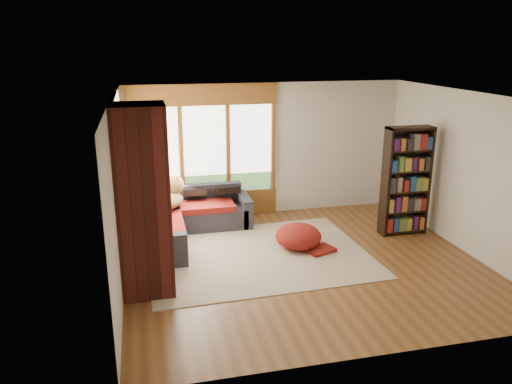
{
  "coord_description": "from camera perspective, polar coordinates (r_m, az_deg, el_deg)",
  "views": [
    {
      "loc": [
        -2.37,
        -6.84,
        3.36
      ],
      "look_at": [
        -0.57,
        0.87,
        0.95
      ],
      "focal_mm": 35.0,
      "sensor_mm": 36.0,
      "label": 1
    }
  ],
  "objects": [
    {
      "name": "ceiling",
      "position": [
        7.28,
        6.05,
        10.84
      ],
      "size": [
        5.5,
        5.5,
        0.0
      ],
      "primitive_type": "plane",
      "color": "white"
    },
    {
      "name": "throw_pillows",
      "position": [
        9.0,
        -9.34,
        -0.12
      ],
      "size": [
        1.98,
        1.68,
        0.45
      ],
      "color": "black",
      "rests_on": "sectional_sofa"
    },
    {
      "name": "wall_left",
      "position": [
        7.16,
        -15.6,
        -0.44
      ],
      "size": [
        0.04,
        5.0,
        2.6
      ],
      "primitive_type": "cube",
      "color": "silver",
      "rests_on": "ground"
    },
    {
      "name": "wall_right",
      "position": [
        8.79,
        22.99,
        2.01
      ],
      "size": [
        0.04,
        5.0,
        2.6
      ],
      "primitive_type": "cube",
      "color": "silver",
      "rests_on": "ground"
    },
    {
      "name": "wall_front",
      "position": [
        5.36,
        14.35,
        -6.24
      ],
      "size": [
        5.5,
        0.04,
        2.6
      ],
      "primitive_type": "cube",
      "color": "silver",
      "rests_on": "ground"
    },
    {
      "name": "wall_back",
      "position": [
        9.86,
        1.09,
        4.86
      ],
      "size": [
        5.5,
        0.04,
        2.6
      ],
      "primitive_type": "cube",
      "color": "silver",
      "rests_on": "ground"
    },
    {
      "name": "windows_back",
      "position": [
        9.6,
        -5.85,
        4.75
      ],
      "size": [
        2.82,
        0.1,
        1.9
      ],
      "color": "brown",
      "rests_on": "wall_back"
    },
    {
      "name": "floor",
      "position": [
        7.99,
        5.47,
        -8.04
      ],
      "size": [
        5.5,
        5.5,
        0.0
      ],
      "primitive_type": "plane",
      "color": "brown",
      "rests_on": "ground"
    },
    {
      "name": "area_rug",
      "position": [
        8.2,
        0.16,
        -7.23
      ],
      "size": [
        3.65,
        2.84,
        0.01
      ],
      "primitive_type": "cube",
      "rotation": [
        0.0,
        0.0,
        0.04
      ],
      "color": "silver",
      "rests_on": "ground"
    },
    {
      "name": "brick_chimney",
      "position": [
        6.81,
        -12.76,
        -1.11
      ],
      "size": [
        0.7,
        0.7,
        2.6
      ],
      "primitive_type": "cube",
      "color": "#471914",
      "rests_on": "ground"
    },
    {
      "name": "dog_brindle",
      "position": [
        8.48,
        -11.98,
        -1.47
      ],
      "size": [
        0.6,
        0.8,
        0.4
      ],
      "rotation": [
        0.0,
        0.0,
        1.82
      ],
      "color": "#2E2311",
      "rests_on": "sectional_sofa"
    },
    {
      "name": "dog_tan",
      "position": [
        8.95,
        -10.22,
        -0.1
      ],
      "size": [
        0.97,
        0.98,
        0.49
      ],
      "rotation": [
        0.0,
        0.0,
        0.81
      ],
      "color": "olive",
      "rests_on": "sectional_sofa"
    },
    {
      "name": "bookshelf",
      "position": [
        9.2,
        16.77,
        1.17
      ],
      "size": [
        0.84,
        0.28,
        1.95
      ],
      "color": "black",
      "rests_on": "ground"
    },
    {
      "name": "roller_blind",
      "position": [
        9.03,
        -15.03,
        6.07
      ],
      "size": [
        0.03,
        0.72,
        0.9
      ],
      "primitive_type": "cube",
      "color": "#829C5F",
      "rests_on": "wall_left"
    },
    {
      "name": "sectional_sofa",
      "position": [
        9.08,
        -9.74,
        -3.0
      ],
      "size": [
        2.2,
        2.2,
        0.8
      ],
      "rotation": [
        0.0,
        0.0,
        0.07
      ],
      "color": "#2A2930",
      "rests_on": "ground"
    },
    {
      "name": "windows_left",
      "position": [
        8.3,
        -15.15,
        2.31
      ],
      "size": [
        0.1,
        2.62,
        1.9
      ],
      "color": "brown",
      "rests_on": "wall_left"
    },
    {
      "name": "pouf",
      "position": [
        8.44,
        4.87,
        -4.98
      ],
      "size": [
        0.83,
        0.83,
        0.42
      ],
      "primitive_type": "ellipsoid",
      "rotation": [
        0.0,
        0.0,
        -0.08
      ],
      "color": "maroon",
      "rests_on": "area_rug"
    }
  ]
}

